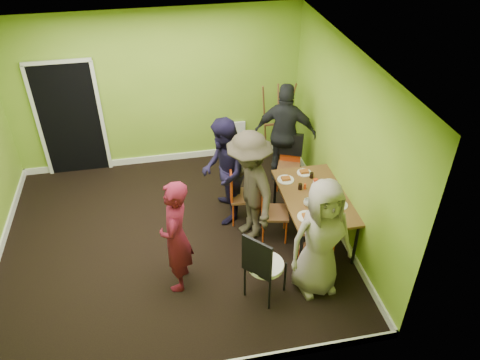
# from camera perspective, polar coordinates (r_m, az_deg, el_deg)

# --- Properties ---
(ground) EXTENTS (5.00, 5.00, 0.00)m
(ground) POSITION_cam_1_polar(r_m,az_deg,el_deg) (7.15, -8.07, -7.25)
(ground) COLOR black
(ground) RESTS_ON ground
(room_walls) EXTENTS (5.04, 4.54, 2.82)m
(room_walls) POSITION_cam_1_polar(r_m,az_deg,el_deg) (6.56, -9.01, -0.67)
(room_walls) COLOR #79A72B
(room_walls) RESTS_ON ground
(dining_table) EXTENTS (0.90, 1.50, 0.75)m
(dining_table) POSITION_cam_1_polar(r_m,az_deg,el_deg) (6.81, 9.06, -2.26)
(dining_table) COLOR black
(dining_table) RESTS_ON ground
(chair_left_far) EXTENTS (0.44, 0.44, 0.97)m
(chair_left_far) POSITION_cam_1_polar(r_m,az_deg,el_deg) (7.12, -0.26, -1.38)
(chair_left_far) COLOR #D64514
(chair_left_far) RESTS_ON ground
(chair_left_near) EXTENTS (0.47, 0.47, 0.96)m
(chair_left_near) POSITION_cam_1_polar(r_m,az_deg,el_deg) (6.82, 3.62, -3.40)
(chair_left_near) COLOR #D64514
(chair_left_near) RESTS_ON ground
(chair_back_end) EXTENTS (0.52, 0.56, 0.93)m
(chair_back_end) POSITION_cam_1_polar(r_m,az_deg,el_deg) (7.92, 6.20, 3.64)
(chair_back_end) COLOR #D64514
(chair_back_end) RESTS_ON ground
(chair_front_end) EXTENTS (0.46, 0.46, 0.85)m
(chair_front_end) POSITION_cam_1_polar(r_m,az_deg,el_deg) (6.36, 9.70, -8.12)
(chair_front_end) COLOR #D64514
(chair_front_end) RESTS_ON ground
(chair_bentwood) EXTENTS (0.59, 0.59, 1.08)m
(chair_bentwood) POSITION_cam_1_polar(r_m,az_deg,el_deg) (5.91, 2.76, -10.17)
(chair_bentwood) COLOR black
(chair_bentwood) RESTS_ON ground
(easel) EXTENTS (0.62, 0.58, 1.55)m
(easel) POSITION_cam_1_polar(r_m,az_deg,el_deg) (8.51, 4.45, 6.97)
(easel) COLOR brown
(easel) RESTS_ON ground
(plate_near_left) EXTENTS (0.25, 0.25, 0.01)m
(plate_near_left) POSITION_cam_1_polar(r_m,az_deg,el_deg) (7.03, 5.59, 0.04)
(plate_near_left) COLOR white
(plate_near_left) RESTS_ON dining_table
(plate_near_right) EXTENTS (0.27, 0.27, 0.01)m
(plate_near_right) POSITION_cam_1_polar(r_m,az_deg,el_deg) (6.38, 8.19, -4.45)
(plate_near_right) COLOR white
(plate_near_right) RESTS_ON dining_table
(plate_far_back) EXTENTS (0.22, 0.22, 0.01)m
(plate_far_back) POSITION_cam_1_polar(r_m,az_deg,el_deg) (7.21, 7.83, 0.89)
(plate_far_back) COLOR white
(plate_far_back) RESTS_ON dining_table
(plate_far_front) EXTENTS (0.26, 0.26, 0.01)m
(plate_far_front) POSITION_cam_1_polar(r_m,az_deg,el_deg) (6.30, 10.36, -5.32)
(plate_far_front) COLOR white
(plate_far_front) RESTS_ON dining_table
(plate_wall_back) EXTENTS (0.25, 0.25, 0.01)m
(plate_wall_back) POSITION_cam_1_polar(r_m,az_deg,el_deg) (7.04, 10.91, -0.44)
(plate_wall_back) COLOR white
(plate_wall_back) RESTS_ON dining_table
(plate_wall_front) EXTENTS (0.25, 0.25, 0.01)m
(plate_wall_front) POSITION_cam_1_polar(r_m,az_deg,el_deg) (6.66, 11.96, -2.98)
(plate_wall_front) COLOR white
(plate_wall_front) RESTS_ON dining_table
(thermos) EXTENTS (0.07, 0.07, 0.22)m
(thermos) POSITION_cam_1_polar(r_m,az_deg,el_deg) (6.75, 9.12, -0.88)
(thermos) COLOR white
(thermos) RESTS_ON dining_table
(blue_bottle) EXTENTS (0.08, 0.08, 0.21)m
(blue_bottle) POSITION_cam_1_polar(r_m,az_deg,el_deg) (6.61, 11.70, -2.20)
(blue_bottle) COLOR blue
(blue_bottle) RESTS_ON dining_table
(orange_bottle) EXTENTS (0.04, 0.04, 0.09)m
(orange_bottle) POSITION_cam_1_polar(r_m,az_deg,el_deg) (6.86, 7.92, -0.77)
(orange_bottle) COLOR #D64514
(orange_bottle) RESTS_ON dining_table
(glass_mid) EXTENTS (0.06, 0.06, 0.09)m
(glass_mid) POSITION_cam_1_polar(r_m,az_deg,el_deg) (6.84, 7.34, -0.80)
(glass_mid) COLOR black
(glass_mid) RESTS_ON dining_table
(glass_back) EXTENTS (0.06, 0.06, 0.09)m
(glass_back) POSITION_cam_1_polar(r_m,az_deg,el_deg) (7.10, 8.71, 0.57)
(glass_back) COLOR black
(glass_back) RESTS_ON dining_table
(glass_front) EXTENTS (0.07, 0.07, 0.09)m
(glass_front) POSITION_cam_1_polar(r_m,az_deg,el_deg) (6.47, 10.76, -3.64)
(glass_front) COLOR black
(glass_front) RESTS_ON dining_table
(cup_a) EXTENTS (0.12, 0.12, 0.10)m
(cup_a) POSITION_cam_1_polar(r_m,az_deg,el_deg) (6.55, 8.27, -2.74)
(cup_a) COLOR white
(cup_a) RESTS_ON dining_table
(cup_b) EXTENTS (0.10, 0.10, 0.09)m
(cup_b) POSITION_cam_1_polar(r_m,az_deg,el_deg) (6.87, 10.32, -0.94)
(cup_b) COLOR white
(cup_b) RESTS_ON dining_table
(person_standing) EXTENTS (0.51, 0.67, 1.63)m
(person_standing) POSITION_cam_1_polar(r_m,az_deg,el_deg) (5.97, -7.80, -6.91)
(person_standing) COLOR #560E1F
(person_standing) RESTS_ON ground
(person_left_far) EXTENTS (0.74, 0.90, 1.71)m
(person_left_far) POSITION_cam_1_polar(r_m,az_deg,el_deg) (6.99, -2.01, 1.02)
(person_left_far) COLOR black
(person_left_far) RESTS_ON ground
(person_left_near) EXTENTS (0.93, 1.27, 1.76)m
(person_left_near) POSITION_cam_1_polar(r_m,az_deg,el_deg) (6.63, 1.11, -0.92)
(person_left_near) COLOR #332D22
(person_left_near) RESTS_ON ground
(person_back_end) EXTENTS (1.13, 0.78, 1.78)m
(person_back_end) POSITION_cam_1_polar(r_m,az_deg,el_deg) (7.91, 5.54, 5.61)
(person_back_end) COLOR black
(person_back_end) RESTS_ON ground
(person_front_end) EXTENTS (0.88, 0.62, 1.70)m
(person_front_end) POSITION_cam_1_polar(r_m,az_deg,el_deg) (5.93, 9.83, -7.08)
(person_front_end) COLOR gray
(person_front_end) RESTS_ON ground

